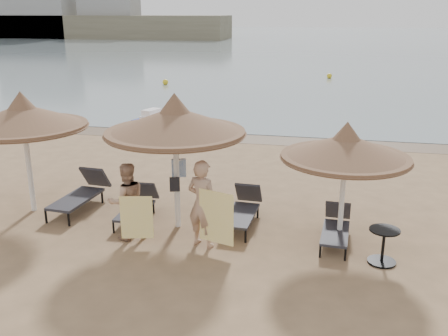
{
  "coord_description": "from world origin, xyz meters",
  "views": [
    {
      "loc": [
        3.21,
        -9.34,
        4.78
      ],
      "look_at": [
        0.96,
        1.2,
        1.37
      ],
      "focal_mm": 40.0,
      "sensor_mm": 36.0,
      "label": 1
    }
  ],
  "objects_px": {
    "lounger_far_left": "(82,192)",
    "palapa_center": "(175,122)",
    "person_left": "(127,195)",
    "lounger_near_left": "(138,205)",
    "lounger_near_right": "(243,209)",
    "person_right": "(202,197)",
    "palapa_right": "(346,148)",
    "lounger_far_right": "(336,226)",
    "pedal_boat": "(158,124)",
    "side_table": "(383,247)",
    "palapa_left": "(23,117)"
  },
  "relations": [
    {
      "from": "person_right",
      "to": "palapa_center",
      "type": "bearing_deg",
      "value": -27.69
    },
    {
      "from": "palapa_center",
      "to": "person_left",
      "type": "distance_m",
      "value": 1.9
    },
    {
      "from": "lounger_near_left",
      "to": "pedal_boat",
      "type": "distance_m",
      "value": 9.04
    },
    {
      "from": "palapa_right",
      "to": "pedal_boat",
      "type": "xyz_separation_m",
      "value": [
        -7.24,
        9.02,
        -1.78
      ]
    },
    {
      "from": "lounger_far_right",
      "to": "person_left",
      "type": "relative_size",
      "value": 0.85
    },
    {
      "from": "palapa_center",
      "to": "pedal_boat",
      "type": "xyz_separation_m",
      "value": [
        -3.59,
        8.94,
        -2.14
      ]
    },
    {
      "from": "palapa_right",
      "to": "lounger_far_left",
      "type": "relative_size",
      "value": 1.29
    },
    {
      "from": "lounger_near_right",
      "to": "side_table",
      "type": "distance_m",
      "value": 3.3
    },
    {
      "from": "lounger_near_left",
      "to": "palapa_right",
      "type": "bearing_deg",
      "value": -5.26
    },
    {
      "from": "side_table",
      "to": "person_right",
      "type": "relative_size",
      "value": 0.33
    },
    {
      "from": "palapa_center",
      "to": "person_left",
      "type": "height_order",
      "value": "palapa_center"
    },
    {
      "from": "palapa_center",
      "to": "side_table",
      "type": "bearing_deg",
      "value": -10.68
    },
    {
      "from": "palapa_left",
      "to": "lounger_near_left",
      "type": "distance_m",
      "value": 3.42
    },
    {
      "from": "palapa_center",
      "to": "palapa_right",
      "type": "distance_m",
      "value": 3.67
    },
    {
      "from": "palapa_left",
      "to": "lounger_near_left",
      "type": "bearing_deg",
      "value": 1.85
    },
    {
      "from": "lounger_far_left",
      "to": "palapa_left",
      "type": "bearing_deg",
      "value": -154.97
    },
    {
      "from": "palapa_left",
      "to": "palapa_center",
      "type": "xyz_separation_m",
      "value": [
        3.82,
        -0.17,
        0.09
      ]
    },
    {
      "from": "lounger_far_left",
      "to": "person_right",
      "type": "relative_size",
      "value": 0.95
    },
    {
      "from": "palapa_right",
      "to": "side_table",
      "type": "distance_m",
      "value": 2.1
    },
    {
      "from": "lounger_near_left",
      "to": "person_left",
      "type": "xyz_separation_m",
      "value": [
        0.19,
        -1.08,
        0.65
      ]
    },
    {
      "from": "lounger_far_right",
      "to": "side_table",
      "type": "relative_size",
      "value": 2.34
    },
    {
      "from": "lounger_far_left",
      "to": "lounger_far_right",
      "type": "height_order",
      "value": "lounger_far_left"
    },
    {
      "from": "palapa_center",
      "to": "person_left",
      "type": "bearing_deg",
      "value": -136.78
    },
    {
      "from": "lounger_near_left",
      "to": "person_right",
      "type": "distance_m",
      "value": 2.31
    },
    {
      "from": "pedal_boat",
      "to": "palapa_center",
      "type": "bearing_deg",
      "value": -49.14
    },
    {
      "from": "person_left",
      "to": "pedal_boat",
      "type": "relative_size",
      "value": 0.9
    },
    {
      "from": "palapa_right",
      "to": "person_left",
      "type": "height_order",
      "value": "palapa_right"
    },
    {
      "from": "palapa_center",
      "to": "lounger_far_left",
      "type": "bearing_deg",
      "value": 167.62
    },
    {
      "from": "lounger_far_right",
      "to": "palapa_right",
      "type": "bearing_deg",
      "value": -38.51
    },
    {
      "from": "palapa_left",
      "to": "person_left",
      "type": "relative_size",
      "value": 1.51
    },
    {
      "from": "lounger_near_right",
      "to": "lounger_near_left",
      "type": "bearing_deg",
      "value": -172.54
    },
    {
      "from": "palapa_center",
      "to": "lounger_near_right",
      "type": "bearing_deg",
      "value": 18.3
    },
    {
      "from": "lounger_near_left",
      "to": "side_table",
      "type": "xyz_separation_m",
      "value": [
        5.54,
        -1.1,
        -0.0
      ]
    },
    {
      "from": "palapa_left",
      "to": "lounger_near_right",
      "type": "relative_size",
      "value": 1.61
    },
    {
      "from": "palapa_left",
      "to": "palapa_right",
      "type": "xyz_separation_m",
      "value": [
        7.46,
        -0.25,
        -0.27
      ]
    },
    {
      "from": "palapa_right",
      "to": "lounger_near_right",
      "type": "height_order",
      "value": "palapa_right"
    },
    {
      "from": "palapa_left",
      "to": "person_left",
      "type": "distance_m",
      "value": 3.4
    },
    {
      "from": "lounger_far_right",
      "to": "side_table",
      "type": "distance_m",
      "value": 1.23
    },
    {
      "from": "palapa_center",
      "to": "pedal_boat",
      "type": "relative_size",
      "value": 1.42
    },
    {
      "from": "pedal_boat",
      "to": "person_left",
      "type": "bearing_deg",
      "value": -55.48
    },
    {
      "from": "lounger_near_right",
      "to": "person_right",
      "type": "distance_m",
      "value": 1.63
    },
    {
      "from": "lounger_far_left",
      "to": "palapa_center",
      "type": "bearing_deg",
      "value": -8.02
    },
    {
      "from": "side_table",
      "to": "person_right",
      "type": "distance_m",
      "value": 3.74
    },
    {
      "from": "lounger_near_right",
      "to": "person_right",
      "type": "relative_size",
      "value": 0.85
    },
    {
      "from": "palapa_right",
      "to": "pedal_boat",
      "type": "relative_size",
      "value": 1.21
    },
    {
      "from": "lounger_far_left",
      "to": "person_left",
      "type": "bearing_deg",
      "value": -33.44
    },
    {
      "from": "palapa_center",
      "to": "lounger_far_left",
      "type": "distance_m",
      "value": 3.45
    },
    {
      "from": "palapa_center",
      "to": "person_left",
      "type": "relative_size",
      "value": 1.57
    },
    {
      "from": "palapa_left",
      "to": "pedal_boat",
      "type": "xyz_separation_m",
      "value": [
        0.23,
        8.77,
        -2.05
      ]
    },
    {
      "from": "lounger_near_right",
      "to": "person_right",
      "type": "bearing_deg",
      "value": -113.22
    }
  ]
}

